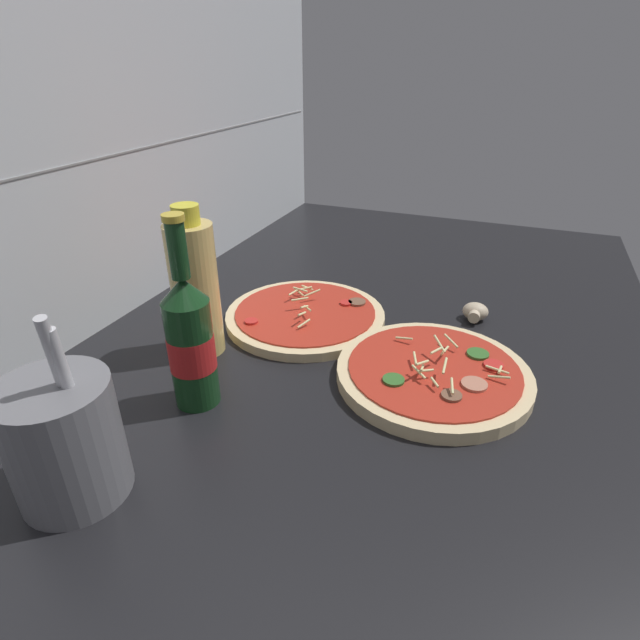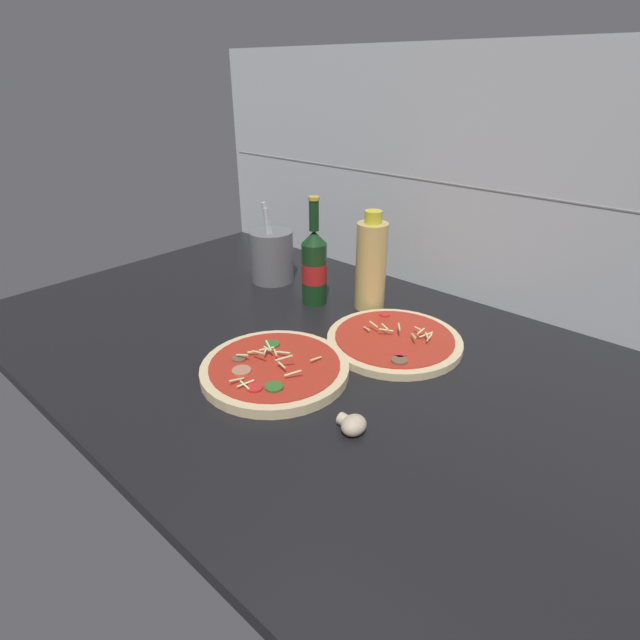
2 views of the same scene
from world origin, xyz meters
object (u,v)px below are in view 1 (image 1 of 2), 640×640
(utensil_crock, at_px, (65,440))
(oil_bottle, at_px, (195,288))
(beer_bottle, at_px, (190,340))
(pizza_near, at_px, (433,374))
(pizza_far, at_px, (305,316))
(mushroom_left, at_px, (475,312))

(utensil_crock, bearing_deg, oil_bottle, 7.47)
(beer_bottle, distance_m, utensil_crock, 0.19)
(pizza_near, relative_size, pizza_far, 0.99)
(utensil_crock, bearing_deg, mushroom_left, -32.25)
(oil_bottle, distance_m, utensil_crock, 0.31)
(mushroom_left, bearing_deg, beer_bottle, 139.51)
(oil_bottle, bearing_deg, mushroom_left, -56.15)
(mushroom_left, distance_m, utensil_crock, 0.67)
(oil_bottle, bearing_deg, pizza_near, -82.14)
(oil_bottle, xyz_separation_m, utensil_crock, (-0.30, -0.04, -0.04))
(pizza_far, xyz_separation_m, oil_bottle, (-0.15, 0.12, 0.10))
(pizza_near, distance_m, oil_bottle, 0.38)
(pizza_far, distance_m, utensil_crock, 0.46)
(oil_bottle, bearing_deg, pizza_far, -37.15)
(pizza_near, relative_size, utensil_crock, 1.29)
(oil_bottle, bearing_deg, utensil_crock, -172.53)
(beer_bottle, height_order, mushroom_left, beer_bottle)
(mushroom_left, xyz_separation_m, utensil_crock, (-0.57, 0.36, 0.05))
(beer_bottle, relative_size, utensil_crock, 1.20)
(beer_bottle, bearing_deg, oil_bottle, 31.02)
(pizza_near, height_order, mushroom_left, pizza_near)
(beer_bottle, bearing_deg, utensil_crock, 170.51)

